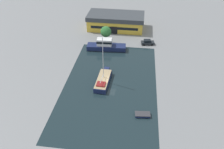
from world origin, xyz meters
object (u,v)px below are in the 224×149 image
Objects in this scene: parked_car at (148,42)px; sailboat_moored at (103,80)px; small_dinghy at (143,115)px; motor_cruiser at (106,46)px; quay_tree_near_building at (106,32)px; warehouse_building at (116,21)px.

sailboat_moored is (-11.30, -21.85, -0.05)m from parked_car.
small_dinghy is at bearing -42.23° from sailboat_moored.
small_dinghy is (12.10, -27.01, -1.02)m from motor_cruiser.
parked_car is at bearing 65.40° from sailboat_moored.
sailboat_moored is at bearing 39.42° from small_dinghy.
quay_tree_near_building reaches higher than parked_car.
quay_tree_near_building is at bearing -93.87° from parked_car.
motor_cruiser is (-1.30, -16.33, -1.44)m from warehouse_building.
motor_cruiser reaches higher than small_dinghy.
warehouse_building is 1.63× the size of sailboat_moored.
parked_car is (13.71, 1.08, -3.44)m from quay_tree_near_building.
parked_car is 0.36× the size of motor_cruiser.
motor_cruiser is at bearing -94.01° from warehouse_building.
sailboat_moored is 14.45m from small_dinghy.
parked_car is 32.08m from small_dinghy.
quay_tree_near_building is 0.48× the size of motor_cruiser.
sailboat_moored reaches higher than small_dinghy.
sailboat_moored is 3.70× the size of small_dinghy.
sailboat_moored is at bearing -83.37° from quay_tree_near_building.
sailboat_moored reaches higher than warehouse_building.
quay_tree_near_building is at bearing -97.89° from warehouse_building.
warehouse_building reaches higher than parked_car.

